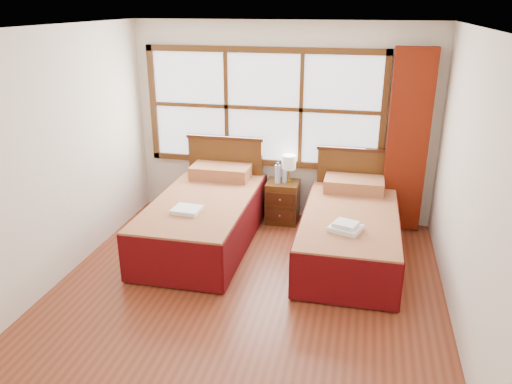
# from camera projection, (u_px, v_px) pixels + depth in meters

# --- Properties ---
(floor) EXTENTS (4.50, 4.50, 0.00)m
(floor) POSITION_uv_depth(u_px,v_px,m) (242.00, 300.00, 5.01)
(floor) COLOR brown
(floor) RESTS_ON ground
(ceiling) EXTENTS (4.50, 4.50, 0.00)m
(ceiling) POSITION_uv_depth(u_px,v_px,m) (239.00, 28.00, 4.08)
(ceiling) COLOR white
(ceiling) RESTS_ON wall_back
(wall_back) EXTENTS (4.00, 0.00, 4.00)m
(wall_back) POSITION_uv_depth(u_px,v_px,m) (282.00, 123.00, 6.60)
(wall_back) COLOR silver
(wall_back) RESTS_ON floor
(wall_left) EXTENTS (0.00, 4.50, 4.50)m
(wall_left) POSITION_uv_depth(u_px,v_px,m) (46.00, 164.00, 4.95)
(wall_left) COLOR silver
(wall_left) RESTS_ON floor
(wall_right) EXTENTS (0.00, 4.50, 4.50)m
(wall_right) POSITION_uv_depth(u_px,v_px,m) (474.00, 195.00, 4.14)
(wall_right) COLOR silver
(wall_right) RESTS_ON floor
(window) EXTENTS (3.16, 0.06, 1.56)m
(window) POSITION_uv_depth(u_px,v_px,m) (263.00, 108.00, 6.54)
(window) COLOR white
(window) RESTS_ON wall_back
(curtain) EXTENTS (0.50, 0.16, 2.30)m
(curtain) POSITION_uv_depth(u_px,v_px,m) (407.00, 142.00, 6.19)
(curtain) COLOR maroon
(curtain) RESTS_ON wall_back
(bed_left) EXTENTS (1.14, 2.20, 1.11)m
(bed_left) POSITION_uv_depth(u_px,v_px,m) (205.00, 216.00, 6.14)
(bed_left) COLOR #3C1B0C
(bed_left) RESTS_ON floor
(bed_right) EXTENTS (1.08, 2.10, 1.05)m
(bed_right) POSITION_uv_depth(u_px,v_px,m) (350.00, 230.00, 5.79)
(bed_right) COLOR #3C1B0C
(bed_right) RESTS_ON floor
(nightstand) EXTENTS (0.42, 0.42, 0.56)m
(nightstand) POSITION_uv_depth(u_px,v_px,m) (283.00, 202.00, 6.72)
(nightstand) COLOR #4F2D11
(nightstand) RESTS_ON floor
(towels_left) EXTENTS (0.33, 0.29, 0.05)m
(towels_left) POSITION_uv_depth(u_px,v_px,m) (187.00, 210.00, 5.60)
(towels_left) COLOR white
(towels_left) RESTS_ON bed_left
(towels_right) EXTENTS (0.39, 0.36, 0.09)m
(towels_right) POSITION_uv_depth(u_px,v_px,m) (346.00, 227.00, 5.21)
(towels_right) COLOR white
(towels_right) RESTS_ON bed_right
(lamp) EXTENTS (0.19, 0.19, 0.36)m
(lamp) POSITION_uv_depth(u_px,v_px,m) (289.00, 163.00, 6.56)
(lamp) COLOR gold
(lamp) RESTS_ON nightstand
(bottle_near) EXTENTS (0.07, 0.07, 0.28)m
(bottle_near) POSITION_uv_depth(u_px,v_px,m) (278.00, 174.00, 6.55)
(bottle_near) COLOR silver
(bottle_near) RESTS_ON nightstand
(bottle_far) EXTENTS (0.06, 0.06, 0.22)m
(bottle_far) POSITION_uv_depth(u_px,v_px,m) (284.00, 175.00, 6.58)
(bottle_far) COLOR silver
(bottle_far) RESTS_ON nightstand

